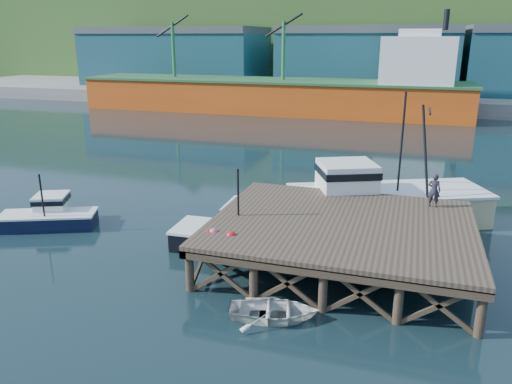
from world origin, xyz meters
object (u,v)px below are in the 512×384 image
at_px(boat_black, 245,233).
at_px(dockworker, 434,190).
at_px(trawler, 383,196).
at_px(dinghy, 274,311).
at_px(boat_navy, 49,215).

bearing_deg(boat_black, dockworker, 17.67).
bearing_deg(dockworker, trawler, -38.01).
bearing_deg(dinghy, dockworker, -44.92).
height_order(boat_black, dockworker, boat_black).
distance_m(boat_black, dinghy, 6.96).
xyz_separation_m(boat_navy, boat_black, (11.65, 0.48, 0.15)).
xyz_separation_m(dinghy, dockworker, (5.75, 9.35, 2.63)).
height_order(boat_navy, dockworker, dockworker).
xyz_separation_m(boat_navy, trawler, (18.09, 6.66, 0.90)).
bearing_deg(dinghy, trawler, -27.72).
height_order(boat_navy, boat_black, boat_black).
relative_size(trawler, dockworker, 6.92).
distance_m(dinghy, dockworker, 11.29).
bearing_deg(boat_navy, dinghy, -43.61).
distance_m(trawler, dockworker, 4.18).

